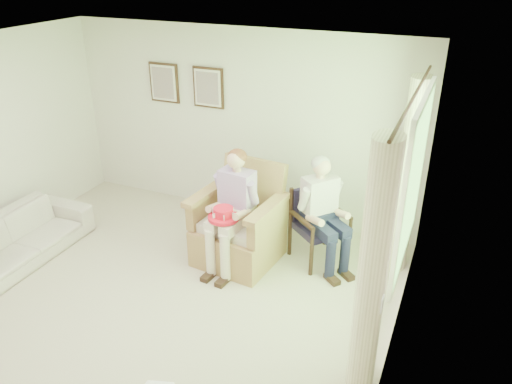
# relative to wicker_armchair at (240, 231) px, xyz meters

# --- Properties ---
(floor) EXTENTS (5.50, 5.50, 0.00)m
(floor) POSITION_rel_wicker_armchair_xyz_m (-0.52, -1.58, -0.38)
(floor) COLOR #C0B29A
(floor) RESTS_ON ground
(back_wall) EXTENTS (5.00, 0.04, 2.60)m
(back_wall) POSITION_rel_wicker_armchair_xyz_m (-0.52, 1.17, 0.92)
(back_wall) COLOR silver
(back_wall) RESTS_ON ground
(right_wall) EXTENTS (0.04, 5.50, 2.60)m
(right_wall) POSITION_rel_wicker_armchair_xyz_m (1.98, -1.58, 0.92)
(right_wall) COLOR silver
(right_wall) RESTS_ON ground
(ceiling) EXTENTS (5.00, 5.50, 0.02)m
(ceiling) POSITION_rel_wicker_armchair_xyz_m (-0.52, -1.58, 2.22)
(ceiling) COLOR white
(ceiling) RESTS_ON back_wall
(window) EXTENTS (0.13, 2.50, 1.63)m
(window) POSITION_rel_wicker_armchair_xyz_m (1.94, -0.38, 1.20)
(window) COLOR #2D6B23
(window) RESTS_ON right_wall
(curtain_left) EXTENTS (0.34, 0.34, 2.30)m
(curtain_left) POSITION_rel_wicker_armchair_xyz_m (1.81, -1.36, 0.77)
(curtain_left) COLOR #FFF8C7
(curtain_left) RESTS_ON ground
(curtain_right) EXTENTS (0.34, 0.34, 2.30)m
(curtain_right) POSITION_rel_wicker_armchair_xyz_m (1.81, 0.60, 0.77)
(curtain_right) COLOR #FFF8C7
(curtain_right) RESTS_ON ground
(framed_print_left) EXTENTS (0.45, 0.05, 0.55)m
(framed_print_left) POSITION_rel_wicker_armchair_xyz_m (-1.67, 1.13, 1.40)
(framed_print_left) COLOR #382114
(framed_print_left) RESTS_ON back_wall
(framed_print_right) EXTENTS (0.45, 0.05, 0.55)m
(framed_print_right) POSITION_rel_wicker_armchair_xyz_m (-0.97, 1.13, 1.40)
(framed_print_right) COLOR #382114
(framed_print_right) RESTS_ON back_wall
(wicker_armchair) EXTENTS (0.94, 0.93, 1.20)m
(wicker_armchair) POSITION_rel_wicker_armchair_xyz_m (0.00, 0.00, 0.00)
(wicker_armchair) COLOR tan
(wicker_armchair) RESTS_ON ground
(wood_armchair) EXTENTS (0.58, 0.55, 0.89)m
(wood_armchair) POSITION_rel_wicker_armchair_xyz_m (0.90, 0.44, 0.11)
(wood_armchair) COLOR black
(wood_armchair) RESTS_ON ground
(sofa) EXTENTS (1.93, 0.75, 0.56)m
(sofa) POSITION_rel_wicker_armchair_xyz_m (-2.47, -1.13, -0.10)
(sofa) COLOR beige
(sofa) RESTS_ON ground
(person_wicker) EXTENTS (0.40, 0.63, 1.43)m
(person_wicker) POSITION_rel_wicker_armchair_xyz_m (0.00, -0.16, 0.47)
(person_wicker) COLOR beige
(person_wicker) RESTS_ON ground
(person_dark) EXTENTS (0.40, 0.63, 1.32)m
(person_dark) POSITION_rel_wicker_armchair_xyz_m (0.90, 0.29, 0.39)
(person_dark) COLOR #181A36
(person_dark) RESTS_ON ground
(red_hat) EXTENTS (0.35, 0.35, 0.14)m
(red_hat) POSITION_rel_wicker_armchair_xyz_m (-0.03, -0.35, 0.39)
(red_hat) COLOR red
(red_hat) RESTS_ON person_wicker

